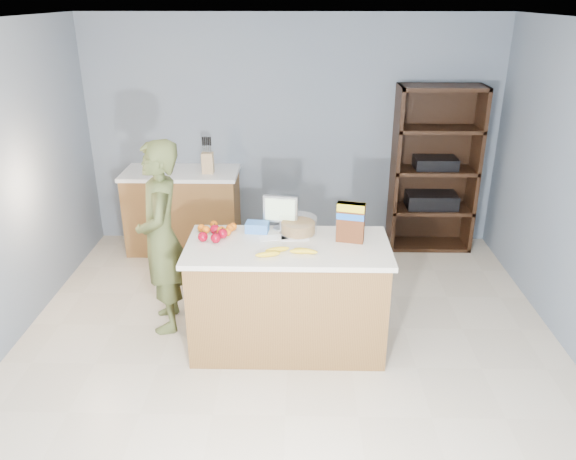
{
  "coord_description": "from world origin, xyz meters",
  "views": [
    {
      "loc": [
        0.08,
        -3.59,
        2.67
      ],
      "look_at": [
        0.0,
        0.35,
        1.0
      ],
      "focal_mm": 35.0,
      "sensor_mm": 36.0,
      "label": 1
    }
  ],
  "objects_px": {
    "shelving_unit": "(433,172)",
    "person": "(161,238)",
    "tv": "(280,211)",
    "counter_peninsula": "(288,300)",
    "cereal_box": "(351,220)"
  },
  "relations": [
    {
      "from": "cereal_box",
      "to": "person",
      "type": "bearing_deg",
      "value": 171.45
    },
    {
      "from": "counter_peninsula",
      "to": "tv",
      "type": "xyz_separation_m",
      "value": [
        -0.07,
        0.31,
        0.64
      ]
    },
    {
      "from": "counter_peninsula",
      "to": "tv",
      "type": "relative_size",
      "value": 5.53
    },
    {
      "from": "shelving_unit",
      "to": "tv",
      "type": "height_order",
      "value": "shelving_unit"
    },
    {
      "from": "cereal_box",
      "to": "shelving_unit",
      "type": "bearing_deg",
      "value": 61.54
    },
    {
      "from": "shelving_unit",
      "to": "person",
      "type": "bearing_deg",
      "value": -146.01
    },
    {
      "from": "person",
      "to": "tv",
      "type": "distance_m",
      "value": 1.01
    },
    {
      "from": "person",
      "to": "cereal_box",
      "type": "xyz_separation_m",
      "value": [
        1.52,
        -0.23,
        0.27
      ]
    },
    {
      "from": "tv",
      "to": "cereal_box",
      "type": "height_order",
      "value": "cereal_box"
    },
    {
      "from": "shelving_unit",
      "to": "tv",
      "type": "bearing_deg",
      "value": -132.88
    },
    {
      "from": "person",
      "to": "cereal_box",
      "type": "bearing_deg",
      "value": 69.22
    },
    {
      "from": "cereal_box",
      "to": "tv",
      "type": "bearing_deg",
      "value": 156.18
    },
    {
      "from": "shelving_unit",
      "to": "tv",
      "type": "relative_size",
      "value": 6.38
    },
    {
      "from": "tv",
      "to": "counter_peninsula",
      "type": "bearing_deg",
      "value": -77.94
    },
    {
      "from": "shelving_unit",
      "to": "person",
      "type": "distance_m",
      "value": 3.13
    }
  ]
}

